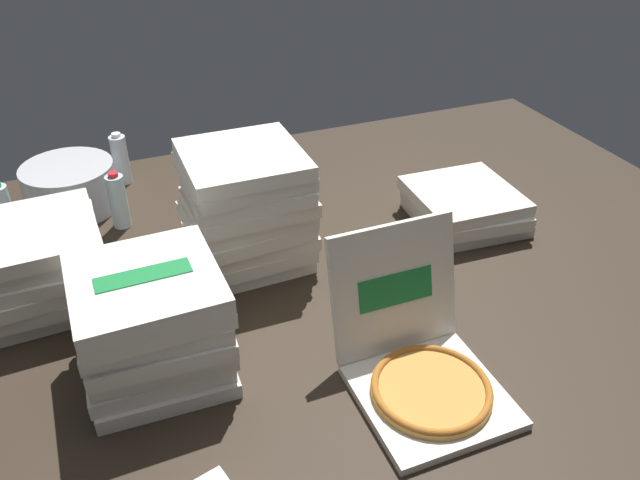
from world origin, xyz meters
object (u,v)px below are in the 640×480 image
at_px(open_pizza_box, 420,362).
at_px(pizza_stack_left_mid, 246,207).
at_px(water_bottle_2, 4,212).
at_px(pizza_stack_left_far, 39,265).
at_px(ice_bucket, 71,187).
at_px(pizza_stack_right_mid, 154,322).
at_px(water_bottle_1, 121,159).
at_px(pizza_stack_left_near, 464,206).
at_px(water_bottle_3, 52,230).
at_px(water_bottle_0, 118,201).

xyz_separation_m(open_pizza_box, pizza_stack_left_mid, (-0.25, 0.72, 0.13)).
bearing_deg(pizza_stack_left_mid, water_bottle_2, 149.05).
relative_size(pizza_stack_left_far, ice_bucket, 1.18).
bearing_deg(pizza_stack_right_mid, water_bottle_1, 87.35).
xyz_separation_m(open_pizza_box, ice_bucket, (-0.78, 1.31, 0.01)).
bearing_deg(pizza_stack_left_near, water_bottle_1, 144.77).
bearing_deg(water_bottle_3, pizza_stack_left_mid, -23.84).
relative_size(open_pizza_box, pizza_stack_left_mid, 1.15).
distance_m(pizza_stack_left_near, water_bottle_1, 1.38).
distance_m(ice_bucket, water_bottle_1, 0.25).
xyz_separation_m(pizza_stack_left_near, pizza_stack_right_mid, (-1.18, -0.34, 0.09)).
height_order(pizza_stack_left_near, water_bottle_2, water_bottle_2).
height_order(pizza_stack_left_near, pizza_stack_right_mid, pizza_stack_right_mid).
xyz_separation_m(open_pizza_box, pizza_stack_left_far, (-0.90, 0.74, 0.06)).
distance_m(pizza_stack_left_mid, water_bottle_2, 0.89).
relative_size(pizza_stack_left_mid, pizza_stack_right_mid, 1.02).
bearing_deg(open_pizza_box, water_bottle_3, 130.82).
distance_m(pizza_stack_left_far, water_bottle_2, 0.45).
height_order(open_pizza_box, water_bottle_2, open_pizza_box).
height_order(pizza_stack_left_near, water_bottle_1, water_bottle_1).
relative_size(pizza_stack_left_near, ice_bucket, 1.21).
distance_m(water_bottle_1, water_bottle_2, 0.52).
height_order(open_pizza_box, pizza_stack_right_mid, open_pizza_box).
relative_size(pizza_stack_left_near, pizza_stack_left_far, 1.02).
bearing_deg(water_bottle_3, open_pizza_box, -49.18).
distance_m(pizza_stack_left_far, water_bottle_0, 0.46).
distance_m(pizza_stack_left_near, ice_bucket, 1.49).
bearing_deg(pizza_stack_left_mid, water_bottle_3, 156.16).
relative_size(pizza_stack_right_mid, water_bottle_2, 1.83).
bearing_deg(pizza_stack_left_near, ice_bucket, 153.85).
xyz_separation_m(ice_bucket, water_bottle_1, (0.21, 0.14, 0.01)).
bearing_deg(ice_bucket, water_bottle_0, -52.91).
height_order(pizza_stack_left_mid, water_bottle_3, pizza_stack_left_mid).
xyz_separation_m(pizza_stack_right_mid, ice_bucket, (-0.15, 0.99, -0.07)).
bearing_deg(pizza_stack_right_mid, pizza_stack_left_near, 15.92).
bearing_deg(water_bottle_3, pizza_stack_right_mid, -71.06).
relative_size(water_bottle_1, water_bottle_2, 1.00).
distance_m(pizza_stack_right_mid, pizza_stack_left_far, 0.50).
bearing_deg(ice_bucket, water_bottle_3, -103.57).
bearing_deg(pizza_stack_left_far, open_pizza_box, -39.44).
bearing_deg(water_bottle_1, pizza_stack_left_mid, -66.15).
distance_m(open_pizza_box, pizza_stack_left_near, 0.86).
bearing_deg(water_bottle_3, pizza_stack_left_near, -13.39).
height_order(pizza_stack_left_mid, pizza_stack_right_mid, pizza_stack_left_mid).
distance_m(water_bottle_1, water_bottle_3, 0.54).
bearing_deg(water_bottle_3, ice_bucket, 76.43).
distance_m(pizza_stack_left_far, water_bottle_3, 0.26).
relative_size(pizza_stack_right_mid, pizza_stack_left_far, 0.99).
distance_m(pizza_stack_right_mid, water_bottle_3, 0.71).
relative_size(open_pizza_box, pizza_stack_left_near, 1.13).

